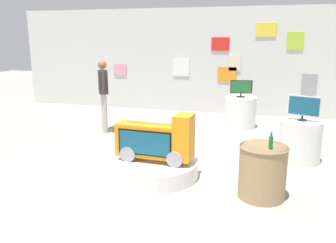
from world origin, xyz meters
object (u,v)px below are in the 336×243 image
(side_table_round, at_px, (262,171))
(shopper_browsing_near_truck, at_px, (103,90))
(display_pedestal_center_rear, at_px, (300,141))
(display_pedestal_left_rear, at_px, (240,112))
(novelty_firetruck_tv, at_px, (156,141))
(tv_on_center_rear, at_px, (303,107))
(bottle_on_side_table, at_px, (271,142))
(main_display_pedestal, at_px, (155,168))
(tv_on_left_rear, at_px, (241,88))

(side_table_round, relative_size, shopper_browsing_near_truck, 0.45)
(side_table_round, height_order, shopper_browsing_near_truck, shopper_browsing_near_truck)
(display_pedestal_center_rear, bearing_deg, shopper_browsing_near_truck, 168.44)
(display_pedestal_left_rear, bearing_deg, novelty_firetruck_tv, -106.52)
(display_pedestal_left_rear, distance_m, shopper_browsing_near_truck, 3.39)
(novelty_firetruck_tv, xyz_separation_m, display_pedestal_center_rear, (2.29, 1.37, -0.21))
(novelty_firetruck_tv, bearing_deg, tv_on_center_rear, 30.85)
(novelty_firetruck_tv, height_order, tv_on_center_rear, tv_on_center_rear)
(tv_on_center_rear, bearing_deg, bottle_on_side_table, -107.25)
(novelty_firetruck_tv, relative_size, shopper_browsing_near_truck, 0.73)
(bottle_on_side_table, relative_size, shopper_browsing_near_truck, 0.14)
(main_display_pedestal, distance_m, display_pedestal_center_rear, 2.70)
(tv_on_left_rear, distance_m, shopper_browsing_near_truck, 3.33)
(display_pedestal_center_rear, distance_m, side_table_round, 1.81)
(novelty_firetruck_tv, relative_size, tv_on_left_rear, 2.34)
(display_pedestal_left_rear, height_order, shopper_browsing_near_truck, shopper_browsing_near_truck)
(shopper_browsing_near_truck, bearing_deg, bottle_on_side_table, -35.58)
(novelty_firetruck_tv, relative_size, tv_on_center_rear, 2.27)
(main_display_pedestal, relative_size, side_table_round, 1.86)
(main_display_pedestal, bearing_deg, tv_on_center_rear, 30.45)
(tv_on_left_rear, xyz_separation_m, side_table_round, (0.59, -3.89, -0.61))
(tv_on_center_rear, height_order, shopper_browsing_near_truck, shopper_browsing_near_truck)
(main_display_pedestal, distance_m, shopper_browsing_near_truck, 3.11)
(display_pedestal_center_rear, distance_m, shopper_browsing_near_truck, 4.42)
(display_pedestal_left_rear, xyz_separation_m, tv_on_left_rear, (-0.00, -0.00, 0.61))
(display_pedestal_left_rear, distance_m, bottle_on_side_table, 4.08)
(display_pedestal_center_rear, relative_size, shopper_browsing_near_truck, 0.45)
(main_display_pedestal, bearing_deg, shopper_browsing_near_truck, 131.36)
(novelty_firetruck_tv, bearing_deg, shopper_browsing_near_truck, 131.60)
(main_display_pedestal, relative_size, display_pedestal_center_rear, 1.85)
(main_display_pedestal, xyz_separation_m, display_pedestal_center_rear, (2.31, 1.36, 0.25))
(main_display_pedestal, height_order, display_pedestal_left_rear, display_pedestal_left_rear)
(side_table_round, bearing_deg, shopper_browsing_near_truck, 144.89)
(tv_on_left_rear, relative_size, bottle_on_side_table, 2.29)
(novelty_firetruck_tv, relative_size, display_pedestal_center_rear, 1.63)
(main_display_pedestal, xyz_separation_m, tv_on_left_rear, (1.09, 3.57, 0.86))
(bottle_on_side_table, bearing_deg, tv_on_left_rear, 99.57)
(side_table_round, bearing_deg, tv_on_left_rear, 98.65)
(display_pedestal_center_rear, bearing_deg, main_display_pedestal, -149.46)
(side_table_round, height_order, bottle_on_side_table, bottle_on_side_table)
(display_pedestal_left_rear, height_order, bottle_on_side_table, bottle_on_side_table)
(main_display_pedestal, height_order, tv_on_left_rear, tv_on_left_rear)
(tv_on_left_rear, distance_m, side_table_round, 3.98)
(tv_on_left_rear, height_order, bottle_on_side_table, tv_on_left_rear)
(main_display_pedestal, relative_size, shopper_browsing_near_truck, 0.83)
(side_table_round, bearing_deg, novelty_firetruck_tv, 169.12)
(display_pedestal_left_rear, relative_size, tv_on_center_rear, 1.43)
(bottle_on_side_table, xyz_separation_m, shopper_browsing_near_truck, (-3.73, 2.67, 0.15))
(display_pedestal_center_rear, bearing_deg, tv_on_center_rear, -71.21)
(display_pedestal_center_rear, relative_size, tv_on_center_rear, 1.39)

